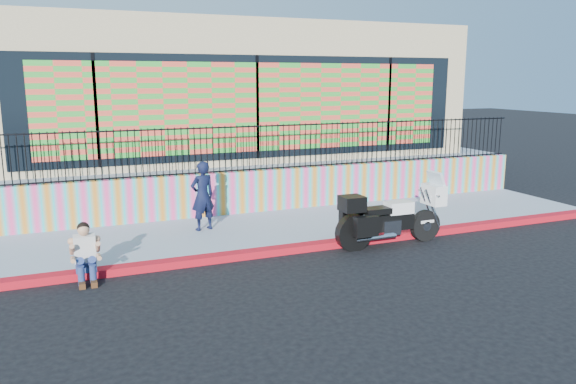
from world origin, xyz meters
TOP-DOWN VIEW (x-y plane):
  - ground at (0.00, 0.00)m, footprint 90.00×90.00m
  - red_curb at (0.00, 0.00)m, footprint 16.00×0.30m
  - sidewalk at (0.00, 1.65)m, footprint 16.00×3.00m
  - mural_wall at (0.00, 3.25)m, footprint 16.00×0.20m
  - metal_fence at (0.00, 3.25)m, footprint 15.80×0.04m
  - elevated_platform at (0.00, 8.35)m, footprint 16.00×10.00m
  - storefront_building at (0.00, 8.13)m, footprint 14.00×8.06m
  - police_motorcycle at (1.47, -0.35)m, footprint 2.56×0.84m
  - police_officer at (-2.12, 1.96)m, footprint 0.67×0.53m
  - seated_man at (-4.82, -0.23)m, footprint 0.54×0.71m

SIDE VIEW (x-z plane):
  - ground at x=0.00m, z-range 0.00..0.00m
  - red_curb at x=0.00m, z-range 0.00..0.15m
  - sidewalk at x=0.00m, z-range 0.00..0.15m
  - seated_man at x=-4.82m, z-range -0.08..0.98m
  - elevated_platform at x=0.00m, z-range 0.00..1.25m
  - police_motorcycle at x=1.47m, z-range -0.13..1.46m
  - mural_wall at x=0.00m, z-range 0.15..1.25m
  - police_officer at x=-2.12m, z-range 0.15..1.77m
  - metal_fence at x=0.00m, z-range 1.25..2.45m
  - storefront_building at x=0.00m, z-range 1.25..5.25m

